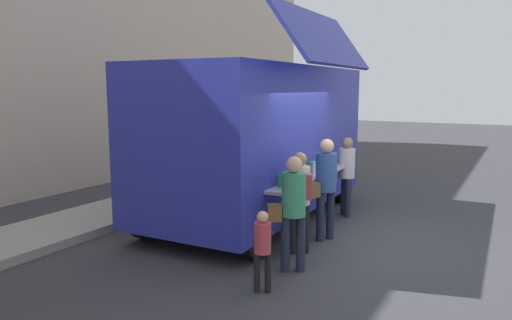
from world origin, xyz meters
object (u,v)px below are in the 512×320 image
at_px(food_truck_main, 259,137).
at_px(customer_extra_browsing, 347,169).
at_px(customer_rear_waiting, 292,204).
at_px(trash_bin, 261,158).
at_px(customer_mid_with_backpack, 300,192).
at_px(customer_front_ordering, 325,181).
at_px(child_near_queue, 263,244).

bearing_deg(food_truck_main, customer_extra_browsing, -57.95).
xyz_separation_m(customer_rear_waiting, customer_extra_browsing, (3.24, 0.31, -0.02)).
xyz_separation_m(trash_bin, customer_mid_with_backpack, (-5.85, -3.90, 0.49)).
height_order(customer_rear_waiting, customer_extra_browsing, customer_rear_waiting).
bearing_deg(trash_bin, customer_extra_browsing, -131.13).
xyz_separation_m(customer_mid_with_backpack, customer_rear_waiting, (-0.71, -0.21, -0.01)).
bearing_deg(customer_front_ordering, trash_bin, -24.21).
bearing_deg(customer_rear_waiting, customer_front_ordering, -29.45).
height_order(customer_mid_with_backpack, customer_extra_browsing, same).
relative_size(food_truck_main, child_near_queue, 5.25).
relative_size(trash_bin, customer_mid_with_backpack, 0.61).
distance_m(customer_rear_waiting, child_near_queue, 0.90).
bearing_deg(customer_extra_browsing, food_truck_main, -8.38).
bearing_deg(customer_front_ordering, customer_rear_waiting, 121.62).
height_order(trash_bin, customer_extra_browsing, customer_extra_browsing).
bearing_deg(customer_rear_waiting, child_near_queue, 144.52).
height_order(food_truck_main, customer_mid_with_backpack, food_truck_main).
height_order(food_truck_main, customer_rear_waiting, food_truck_main).
bearing_deg(customer_mid_with_backpack, child_near_queue, 153.04).
relative_size(trash_bin, customer_front_ordering, 0.56).
relative_size(customer_mid_with_backpack, customer_rear_waiting, 0.97).
height_order(customer_rear_waiting, child_near_queue, customer_rear_waiting).
distance_m(customer_front_ordering, customer_rear_waiting, 1.57).
bearing_deg(customer_extra_browsing, customer_rear_waiting, 53.83).
height_order(customer_mid_with_backpack, child_near_queue, customer_mid_with_backpack).
xyz_separation_m(trash_bin, customer_rear_waiting, (-6.55, -4.11, 0.49)).
height_order(customer_mid_with_backpack, customer_rear_waiting, customer_rear_waiting).
bearing_deg(customer_extra_browsing, trash_bin, -82.84).
bearing_deg(customer_mid_with_backpack, customer_rear_waiting, 162.56).
distance_m(food_truck_main, trash_bin, 5.00).
bearing_deg(trash_bin, food_truck_main, -151.52).
bearing_deg(trash_bin, customer_rear_waiting, -147.92).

